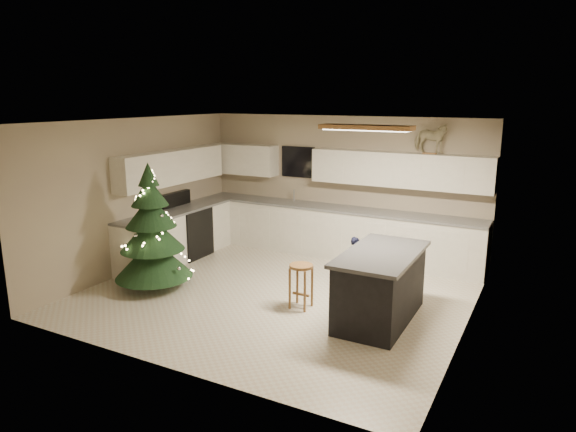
% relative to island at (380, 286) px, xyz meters
% --- Properties ---
extents(ground_plane, '(5.50, 5.50, 0.00)m').
position_rel_island_xyz_m(ground_plane, '(-1.67, 0.16, -0.48)').
color(ground_plane, beige).
extents(room_shell, '(5.52, 5.02, 2.61)m').
position_rel_island_xyz_m(room_shell, '(-1.64, 0.16, 1.27)').
color(room_shell, tan).
rests_on(room_shell, ground_plane).
extents(cabinetry, '(5.50, 3.20, 2.00)m').
position_rel_island_xyz_m(cabinetry, '(-2.58, 1.81, 0.28)').
color(cabinetry, silver).
rests_on(cabinetry, ground_plane).
extents(island, '(0.90, 1.70, 0.95)m').
position_rel_island_xyz_m(island, '(0.00, 0.00, 0.00)').
color(island, black).
rests_on(island, ground_plane).
extents(bar_stool, '(0.34, 0.34, 0.64)m').
position_rel_island_xyz_m(bar_stool, '(-1.11, -0.14, 0.00)').
color(bar_stool, '#8F5E2F').
rests_on(bar_stool, ground_plane).
extents(christmas_tree, '(1.24, 1.20, 1.98)m').
position_rel_island_xyz_m(christmas_tree, '(-3.52, -0.50, 0.33)').
color(christmas_tree, '#3F2816').
rests_on(christmas_tree, ground_plane).
extents(toddler, '(0.33, 0.32, 0.77)m').
position_rel_island_xyz_m(toddler, '(-0.77, 1.12, -0.09)').
color(toddler, '#121433').
rests_on(toddler, ground_plane).
extents(rocking_horse, '(0.61, 0.32, 0.51)m').
position_rel_island_xyz_m(rocking_horse, '(-0.01, 2.48, 1.79)').
color(rocking_horse, '#8F5E2F').
rests_on(rocking_horse, cabinetry).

